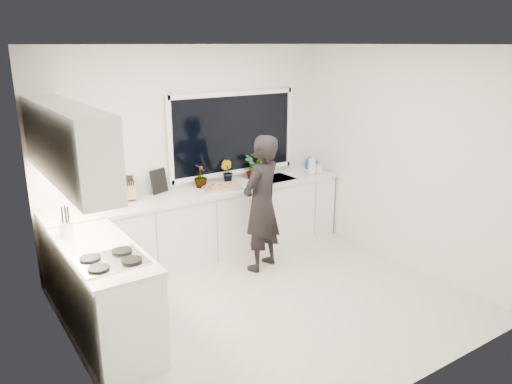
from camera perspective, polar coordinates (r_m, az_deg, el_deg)
floor at (r=5.57m, az=1.70°, el=-12.65°), size 4.00×3.50×0.02m
wall_back at (r=6.51m, az=-7.28°, el=4.44°), size 4.00×0.02×2.70m
wall_left at (r=4.25m, az=-20.82°, el=-3.21°), size 0.02×3.50×2.70m
wall_right at (r=6.39m, az=16.65°, el=3.65°), size 0.02×3.50×2.70m
ceiling at (r=4.85m, az=1.98°, el=16.61°), size 4.00×3.50×0.02m
window at (r=6.72m, az=-2.62°, el=6.69°), size 1.80×0.02×1.00m
base_cabinets_back at (r=6.50m, az=-5.74°, el=-3.90°), size 3.92×0.58×0.88m
base_cabinets_left at (r=4.99m, az=-16.87°, el=-11.23°), size 0.58×1.60×0.88m
countertop_back at (r=6.34m, az=-5.82°, el=-0.04°), size 3.94×0.62×0.04m
countertop_left at (r=4.80m, az=-17.33°, el=-6.36°), size 0.62×1.60×0.04m
upper_cabinets at (r=4.83m, az=-20.89°, el=5.26°), size 0.34×2.10×0.70m
sink at (r=6.89m, az=1.85°, el=1.15°), size 0.58×0.42×0.14m
faucet at (r=7.01m, az=0.90°, el=2.77°), size 0.03×0.03×0.22m
stovetop at (r=4.47m, az=-16.27°, el=-7.51°), size 0.56×0.48×0.03m
person at (r=6.06m, az=0.64°, el=-1.33°), size 0.72×0.60×1.69m
pizza_tray at (r=6.42m, az=-4.03°, el=0.53°), size 0.54×0.45×0.03m
pizza at (r=6.41m, az=-4.04°, el=0.68°), size 0.49×0.40×0.01m
watering_can at (r=7.47m, az=6.13°, el=3.18°), size 0.14×0.14×0.13m
paper_towel_roll at (r=5.95m, az=-16.80°, el=-0.29°), size 0.13×0.13×0.26m
knife_block at (r=6.09m, az=-14.17°, el=0.08°), size 0.14×0.12×0.22m
utensil_crock at (r=5.13m, az=-20.83°, el=-3.99°), size 0.17×0.17×0.16m
picture_frame_large at (r=6.16m, az=-14.84°, el=0.52°), size 0.21×0.10×0.28m
picture_frame_small at (r=6.31m, az=-11.04°, el=1.24°), size 0.24×0.11×0.30m
herb_plants at (r=6.75m, az=-1.72°, el=2.66°), size 1.13×0.32×0.33m
soap_bottles at (r=7.10m, az=6.61°, el=3.10°), size 0.27×0.17×0.31m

